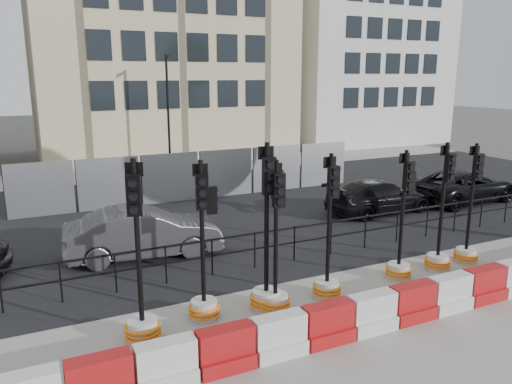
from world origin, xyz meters
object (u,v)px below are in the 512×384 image
traffic_signal_d (267,272)px  car_c (380,197)px  traffic_signal_a (141,305)px  traffic_signal_h (468,239)px

traffic_signal_d → car_c: 8.99m
traffic_signal_a → traffic_signal_h: size_ratio=1.09×
traffic_signal_h → car_c: 5.21m
traffic_signal_a → car_c: 11.42m
traffic_signal_a → traffic_signal_d: size_ratio=0.97×
traffic_signal_h → traffic_signal_a: bearing=-170.4°
traffic_signal_a → car_c: bearing=47.8°
traffic_signal_h → traffic_signal_d: bearing=-171.0°
traffic_signal_a → traffic_signal_d: (2.77, 0.15, 0.14)m
traffic_signal_d → traffic_signal_h: size_ratio=1.12×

